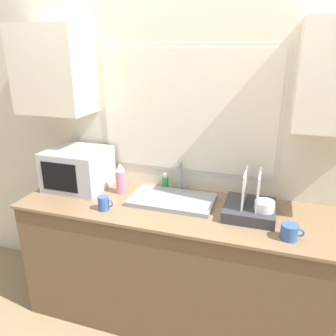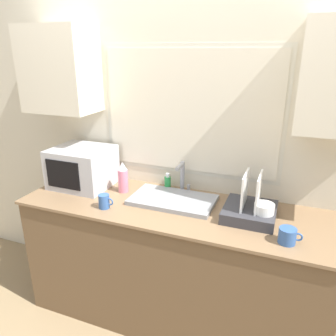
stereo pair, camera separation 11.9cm
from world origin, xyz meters
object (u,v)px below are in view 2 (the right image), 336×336
soap_bottle (168,183)px  mug_near_sink (104,201)px  microwave (82,167)px  spray_bottle (123,178)px  dish_rack (251,209)px  faucet (182,175)px

soap_bottle → mug_near_sink: soap_bottle is taller
microwave → spray_bottle: (0.35, 0.00, -0.04)m
dish_rack → microwave: bearing=177.2°
microwave → spray_bottle: microwave is taller
spray_bottle → faucet: bearing=20.2°
mug_near_sink → spray_bottle: bearing=92.4°
spray_bottle → mug_near_sink: size_ratio=2.17×
microwave → dish_rack: bearing=-2.8°
microwave → soap_bottle: size_ratio=3.29×
dish_rack → mug_near_sink: bearing=-166.8°
microwave → dish_rack: microwave is taller
dish_rack → faucet: bearing=157.8°
soap_bottle → mug_near_sink: 0.51m
faucet → soap_bottle: (-0.11, 0.00, -0.08)m
dish_rack → soap_bottle: dish_rack is taller
spray_bottle → soap_bottle: bearing=27.3°
soap_bottle → mug_near_sink: size_ratio=1.23×
dish_rack → spray_bottle: size_ratio=1.45×
dish_rack → soap_bottle: 0.68m
microwave → soap_bottle: bearing=13.6°
faucet → microwave: size_ratio=0.54×
spray_bottle → mug_near_sink: spray_bottle is taller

